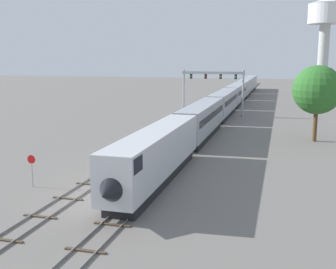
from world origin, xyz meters
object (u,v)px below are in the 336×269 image
signal_gantry (213,82)px  stop_sign (32,166)px  passenger_train (231,98)px  trackside_tree_left (317,90)px  water_tower (325,23)px

signal_gantry → stop_sign: bearing=-98.9°
passenger_train → trackside_tree_left: size_ratio=12.96×
trackside_tree_left → stop_sign: bearing=-132.0°
stop_sign → trackside_tree_left: trackside_tree_left is taller
stop_sign → passenger_train: bearing=80.5°
passenger_train → water_tower: size_ratio=5.23×
passenger_train → stop_sign: bearing=-99.5°
signal_gantry → water_tower: water_tower is taller
signal_gantry → trackside_tree_left: (17.41, -21.27, 0.47)m
signal_gantry → passenger_train: bearing=78.2°
signal_gantry → trackside_tree_left: trackside_tree_left is taller
signal_gantry → stop_sign: 50.08m
passenger_train → signal_gantry: 11.62m
signal_gantry → water_tower: (22.34, 32.18, 12.94)m
passenger_train → signal_gantry: size_ratio=10.95×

